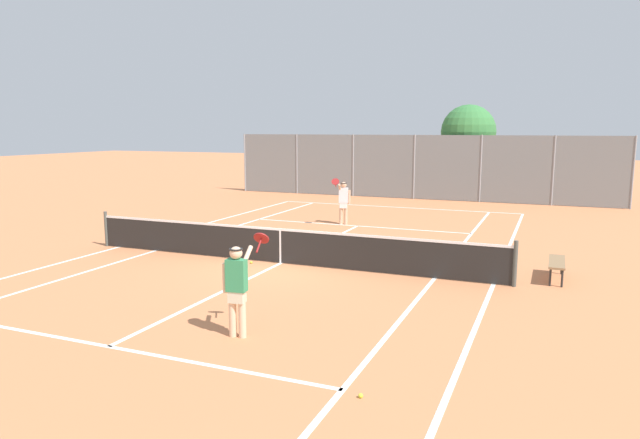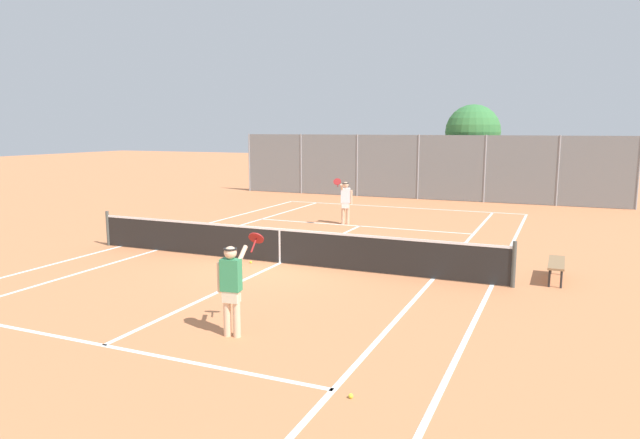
% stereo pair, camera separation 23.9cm
% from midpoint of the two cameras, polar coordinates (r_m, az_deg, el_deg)
% --- Properties ---
extents(ground_plane, '(120.00, 120.00, 0.00)m').
position_cam_midpoint_polar(ground_plane, '(15.37, -4.41, -4.39)').
color(ground_plane, '#CC7A4C').
extents(court_line_markings, '(11.10, 23.90, 0.01)m').
position_cam_midpoint_polar(court_line_markings, '(15.37, -4.41, -4.37)').
color(court_line_markings, white).
rests_on(court_line_markings, ground).
extents(tennis_net, '(12.00, 0.10, 1.07)m').
position_cam_midpoint_polar(tennis_net, '(15.26, -4.43, -2.53)').
color(tennis_net, '#474C47').
rests_on(tennis_net, ground).
extents(player_near_side, '(0.60, 0.78, 1.77)m').
position_cam_midpoint_polar(player_near_side, '(9.94, -8.97, -6.47)').
color(player_near_side, beige).
rests_on(player_near_side, ground).
extents(player_far_left, '(0.53, 0.84, 1.77)m').
position_cam_midpoint_polar(player_far_left, '(21.35, 2.04, 1.97)').
color(player_far_left, '#D8A884').
rests_on(player_far_left, ground).
extents(loose_tennis_ball_0, '(0.07, 0.07, 0.07)m').
position_cam_midpoint_polar(loose_tennis_ball_0, '(8.01, 3.19, -17.18)').
color(loose_tennis_ball_0, '#D1DB33').
rests_on(loose_tennis_ball_0, ground).
extents(loose_tennis_ball_1, '(0.07, 0.07, 0.07)m').
position_cam_midpoint_polar(loose_tennis_ball_1, '(18.75, -10.33, -1.94)').
color(loose_tennis_ball_1, '#D1DB33').
rests_on(loose_tennis_ball_1, ground).
extents(loose_tennis_ball_2, '(0.07, 0.07, 0.07)m').
position_cam_midpoint_polar(loose_tennis_ball_2, '(15.41, -7.33, -4.27)').
color(loose_tennis_ball_2, '#D1DB33').
rests_on(loose_tennis_ball_2, ground).
extents(courtside_bench, '(0.36, 1.50, 0.47)m').
position_cam_midpoint_polar(courtside_bench, '(14.66, 22.17, -4.06)').
color(courtside_bench, olive).
rests_on(courtside_bench, ground).
extents(back_fence, '(19.80, 0.08, 3.27)m').
position_cam_midpoint_polar(back_fence, '(29.47, 9.16, 5.21)').
color(back_fence, gray).
rests_on(back_fence, ground).
extents(tree_behind_left, '(2.78, 2.78, 4.79)m').
position_cam_midpoint_polar(tree_behind_left, '(30.49, 14.43, 8.33)').
color(tree_behind_left, brown).
rests_on(tree_behind_left, ground).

